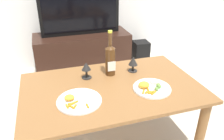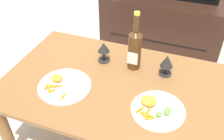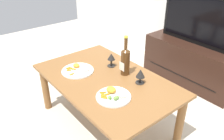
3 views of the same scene
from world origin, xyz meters
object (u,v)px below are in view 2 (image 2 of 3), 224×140
(goblet_left, at_px, (104,49))
(goblet_right, at_px, (167,62))
(dining_table, at_px, (117,94))
(dinner_plate_right, at_px, (157,109))
(tv_stand, at_px, (162,22))
(dinner_plate_left, at_px, (64,85))
(wine_bottle, at_px, (135,48))

(goblet_left, xyz_separation_m, goblet_right, (0.39, 0.00, -0.00))
(dining_table, height_order, dinner_plate_right, dinner_plate_right)
(dining_table, distance_m, tv_stand, 1.34)
(tv_stand, bearing_deg, goblet_right, -79.17)
(dinner_plate_left, bearing_deg, dining_table, 24.80)
(tv_stand, relative_size, wine_bottle, 3.24)
(dinner_plate_left, xyz_separation_m, dinner_plate_right, (0.52, -0.00, 0.00))
(tv_stand, height_order, dinner_plate_left, dinner_plate_left)
(dining_table, height_order, wine_bottle, wine_bottle)
(tv_stand, height_order, goblet_right, goblet_right)
(wine_bottle, bearing_deg, goblet_right, -0.88)
(dining_table, xyz_separation_m, wine_bottle, (0.05, 0.18, 0.22))
(goblet_left, bearing_deg, tv_stand, 81.58)
(dining_table, bearing_deg, goblet_left, 129.49)
(wine_bottle, distance_m, goblet_right, 0.20)
(wine_bottle, relative_size, dinner_plate_left, 1.23)
(goblet_left, distance_m, dinner_plate_left, 0.34)
(dining_table, height_order, goblet_left, goblet_left)
(wine_bottle, distance_m, dinner_plate_right, 0.39)
(tv_stand, distance_m, goblet_left, 1.21)
(dining_table, distance_m, dinner_plate_right, 0.30)
(goblet_left, xyz_separation_m, dinner_plate_right, (0.41, -0.31, -0.08))
(tv_stand, bearing_deg, dinner_plate_right, -80.71)
(wine_bottle, xyz_separation_m, dinner_plate_right, (0.21, -0.31, -0.13))
(dinner_plate_left, bearing_deg, dinner_plate_right, -0.04)
(dining_table, relative_size, dinner_plate_left, 4.38)
(wine_bottle, bearing_deg, goblet_left, -179.12)
(goblet_right, bearing_deg, dinner_plate_right, -86.65)
(dining_table, xyz_separation_m, dinner_plate_left, (-0.27, -0.12, 0.09))
(tv_stand, height_order, goblet_left, goblet_left)
(wine_bottle, bearing_deg, dining_table, -103.74)
(goblet_right, height_order, dinner_plate_right, goblet_right)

